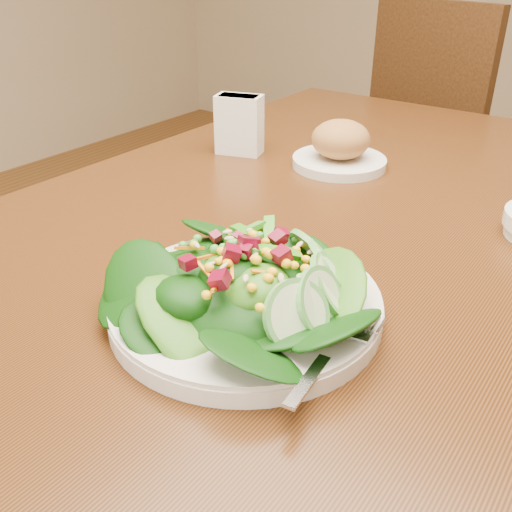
# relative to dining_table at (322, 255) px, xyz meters

# --- Properties ---
(ground_plane) EXTENTS (5.00, 5.00, 0.00)m
(ground_plane) POSITION_rel_dining_table_xyz_m (0.00, 0.00, -0.65)
(ground_plane) COLOR brown
(dining_table) EXTENTS (0.90, 1.40, 0.75)m
(dining_table) POSITION_rel_dining_table_xyz_m (0.00, 0.00, 0.00)
(dining_table) COLOR #4F2B12
(dining_table) RESTS_ON ground_plane
(chair_far) EXTENTS (0.56, 0.57, 0.98)m
(chair_far) POSITION_rel_dining_table_xyz_m (-0.17, 1.12, -0.13)
(chair_far) COLOR #452912
(chair_far) RESTS_ON ground_plane
(salad_plate) EXTENTS (0.31, 0.31, 0.09)m
(salad_plate) POSITION_rel_dining_table_xyz_m (0.10, -0.34, 0.13)
(salad_plate) COLOR silver
(salad_plate) RESTS_ON dining_table
(bread_plate) EXTENTS (0.18, 0.18, 0.09)m
(bread_plate) POSITION_rel_dining_table_xyz_m (-0.06, 0.16, 0.14)
(bread_plate) COLOR silver
(bread_plate) RESTS_ON dining_table
(napkin_holder) EXTENTS (0.10, 0.07, 0.11)m
(napkin_holder) POSITION_rel_dining_table_xyz_m (-0.26, 0.11, 0.16)
(napkin_holder) COLOR white
(napkin_holder) RESTS_ON dining_table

